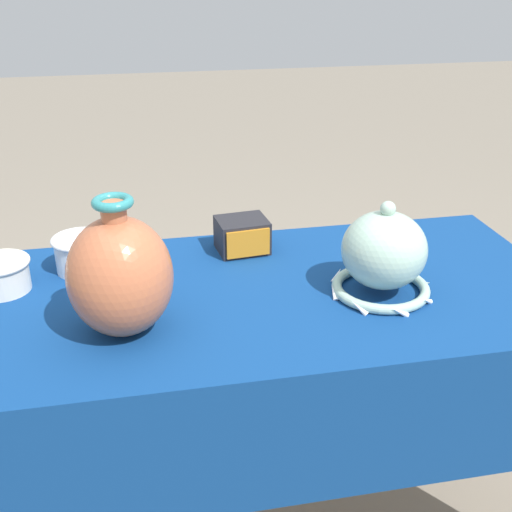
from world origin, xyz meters
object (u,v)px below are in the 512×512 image
at_px(vase_tall_bulbous, 120,275).
at_px(cup_wide_ivory, 1,274).
at_px(vase_dome_bell, 384,256).
at_px(mosaic_tile_box, 242,235).
at_px(cup_wide_porcelain, 81,252).

distance_m(vase_tall_bulbous, cup_wide_ivory, 0.35).
height_order(vase_dome_bell, mosaic_tile_box, vase_dome_bell).
distance_m(cup_wide_porcelain, cup_wide_ivory, 0.18).
xyz_separation_m(mosaic_tile_box, cup_wide_porcelain, (-0.38, -0.03, 0.00)).
distance_m(mosaic_tile_box, cup_wide_ivory, 0.56).
bearing_deg(cup_wide_ivory, cup_wide_porcelain, 22.46).
distance_m(vase_dome_bell, cup_wide_porcelain, 0.69).
bearing_deg(cup_wide_porcelain, cup_wide_ivory, -157.54).
height_order(vase_tall_bulbous, mosaic_tile_box, vase_tall_bulbous).
bearing_deg(cup_wide_ivory, vase_tall_bulbous, -40.17).
distance_m(vase_dome_bell, mosaic_tile_box, 0.38).
xyz_separation_m(vase_dome_bell, cup_wide_porcelain, (-0.64, 0.24, -0.04)).
relative_size(cup_wide_porcelain, cup_wide_ivory, 1.00).
distance_m(vase_tall_bulbous, mosaic_tile_box, 0.44).
relative_size(vase_tall_bulbous, cup_wide_ivory, 2.12).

